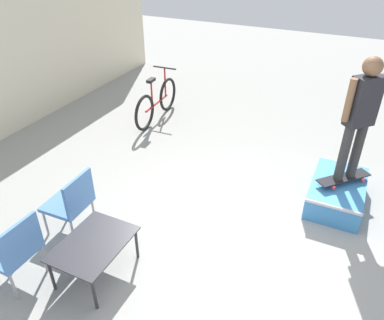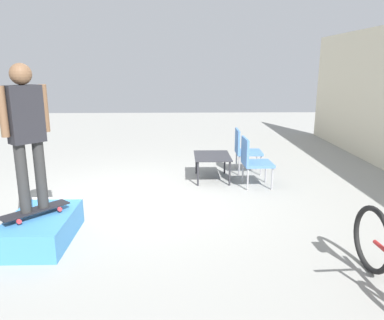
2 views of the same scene
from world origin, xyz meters
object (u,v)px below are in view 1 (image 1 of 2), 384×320
person_skater (361,111)px  bicycle (157,102)px  skateboard_on_ramp (344,178)px  patio_chair_right (72,201)px  coffee_table (94,246)px  skate_ramp_box (337,193)px  patio_chair_left (14,248)px

person_skater → bicycle: 4.20m
skateboard_on_ramp → bicycle: size_ratio=0.42×
patio_chair_right → bicycle: bearing=-169.9°
skateboard_on_ramp → person_skater: 1.04m
coffee_table → patio_chair_right: (0.47, 0.70, 0.08)m
person_skater → skateboard_on_ramp: bearing=-136.4°
skate_ramp_box → coffee_table: bearing=137.9°
skate_ramp_box → patio_chair_right: size_ratio=1.37×
person_skater → bicycle: size_ratio=0.99×
patio_chair_right → bicycle: size_ratio=0.51×
skate_ramp_box → patio_chair_right: (-2.13, 3.05, 0.34)m
skate_ramp_box → skateboard_on_ramp: size_ratio=1.66×
patio_chair_right → bicycle: bicycle is taller
person_skater → patio_chair_right: bearing=168.7°
skate_ramp_box → patio_chair_left: patio_chair_left is taller
patio_chair_left → skate_ramp_box: bearing=136.2°
skateboard_on_ramp → patio_chair_right: (-2.17, 3.09, 0.08)m
skateboard_on_ramp → patio_chair_right: 3.78m
skateboard_on_ramp → person_skater: bearing=43.0°
patio_chair_right → coffee_table: bearing=54.1°
coffee_table → bicycle: bearing=20.3°
skate_ramp_box → patio_chair_left: bearing=135.1°
person_skater → patio_chair_left: 4.48m
skateboard_on_ramp → bicycle: bicycle is taller
skateboard_on_ramp → bicycle: (1.29, 3.85, -0.04)m
coffee_table → skate_ramp_box: bearing=-42.1°
person_skater → coffee_table: person_skater is taller
skate_ramp_box → coffee_table: size_ratio=1.35×
bicycle → coffee_table: bearing=-162.2°
skateboard_on_ramp → patio_chair_right: bearing=168.1°
skate_ramp_box → patio_chair_right: patio_chair_right is taller
person_skater → patio_chair_right: person_skater is taller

